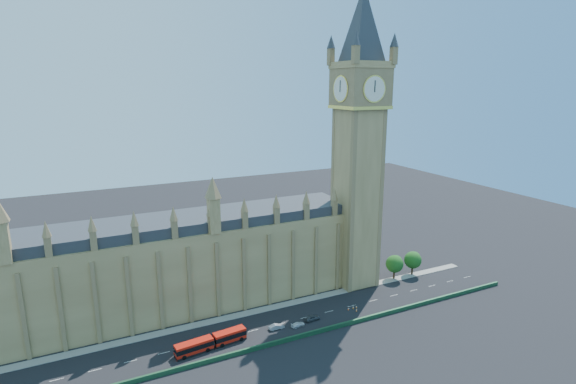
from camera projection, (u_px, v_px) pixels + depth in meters
name	position (u px, v px, depth m)	size (l,w,h in m)	color
ground	(267.00, 327.00, 123.97)	(400.00, 400.00, 0.00)	black
palace_westminster	(157.00, 268.00, 129.35)	(120.00, 20.00, 28.00)	olive
elizabeth_tower	(359.00, 120.00, 139.63)	(20.59, 20.59, 105.00)	olive
bridge_parapet	(281.00, 341.00, 115.96)	(160.00, 0.60, 1.20)	#1E4C2D
kerb_north	(254.00, 312.00, 132.26)	(160.00, 3.00, 0.16)	gray
tree_east_near	(395.00, 263.00, 153.67)	(6.00, 6.00, 8.50)	#382619
tree_east_far	(413.00, 259.00, 157.07)	(6.00, 6.00, 8.50)	#382619
red_bus	(211.00, 342.00, 113.91)	(18.93, 4.70, 3.19)	red
car_grey	(312.00, 318.00, 127.31)	(1.84, 4.58, 1.56)	#404448
car_silver	(276.00, 327.00, 122.85)	(1.50, 4.32, 1.42)	#93959A
car_white	(298.00, 325.00, 124.18)	(1.65, 4.05, 1.17)	silver
cone_a	(348.00, 309.00, 133.32)	(0.59, 0.59, 0.75)	black
cone_b	(356.00, 307.00, 134.52)	(0.51, 0.51, 0.65)	black
cone_c	(357.00, 310.00, 132.59)	(0.52, 0.52, 0.70)	black
cone_d	(353.00, 308.00, 134.09)	(0.49, 0.49, 0.73)	black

